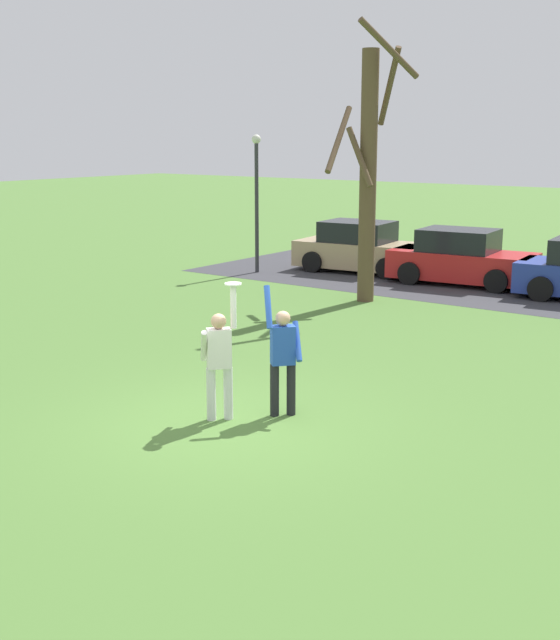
{
  "coord_description": "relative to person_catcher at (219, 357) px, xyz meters",
  "views": [
    {
      "loc": [
        7.59,
        -9.1,
        4.24
      ],
      "look_at": [
        0.11,
        1.14,
        1.4
      ],
      "focal_mm": 46.43,
      "sensor_mm": 36.0,
      "label": 1
    }
  ],
  "objects": [
    {
      "name": "ground_plane",
      "position": [
        0.22,
        -0.04,
        -0.98
      ],
      "size": [
        120.0,
        120.0,
        0.0
      ],
      "primitive_type": "plane",
      "color": "#4C7533"
    },
    {
      "name": "parking_strip",
      "position": [
        0.06,
        13.31,
        -0.98
      ],
      "size": [
        20.47,
        6.4,
        0.01
      ],
      "primitive_type": "cube",
      "color": "#38383D",
      "rests_on": "ground_plane"
    },
    {
      "name": "person_catcher",
      "position": [
        0.0,
        0.0,
        0.0
      ],
      "size": [
        0.55,
        0.57,
        2.08
      ],
      "rotation": [
        0.0,
        0.0,
        0.83
      ],
      "color": "silver",
      "rests_on": "ground_plane"
    },
    {
      "name": "lamppost_by_lot",
      "position": [
        -8.03,
        11.31,
        1.6
      ],
      "size": [
        0.28,
        0.28,
        4.26
      ],
      "color": "#2D2D33",
      "rests_on": "ground_plane"
    },
    {
      "name": "bare_tree_tall",
      "position": [
        -2.91,
        9.32,
        2.42
      ],
      "size": [
        2.24,
        2.0,
        6.92
      ],
      "color": "brown",
      "rests_on": "ground_plane"
    },
    {
      "name": "person_defender",
      "position": [
        0.66,
        0.72,
        -0.0
      ],
      "size": [
        0.64,
        0.66,
        2.05
      ],
      "rotation": [
        0.0,
        0.0,
        3.97
      ],
      "color": "black",
      "rests_on": "ground_plane"
    },
    {
      "name": "parked_car_tan",
      "position": [
        -5.48,
        13.37,
        -0.25
      ],
      "size": [
        4.25,
        2.34,
        1.59
      ],
      "rotation": [
        0.0,
        0.0,
        0.1
      ],
      "color": "tan",
      "rests_on": "ground_plane"
    },
    {
      "name": "frisbee_disc",
      "position": [
        0.15,
        0.17,
        1.11
      ],
      "size": [
        0.25,
        0.25,
        0.02
      ],
      "primitive_type": "cylinder",
      "color": "white",
      "rests_on": "person_catcher"
    },
    {
      "name": "parked_car_red",
      "position": [
        -1.97,
        13.18,
        -0.25
      ],
      "size": [
        4.25,
        2.34,
        1.59
      ],
      "rotation": [
        0.0,
        0.0,
        0.1
      ],
      "color": "red",
      "rests_on": "ground_plane"
    }
  ]
}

